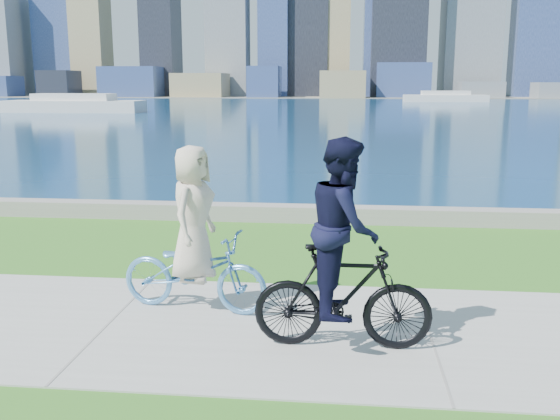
{
  "coord_description": "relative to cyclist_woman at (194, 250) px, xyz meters",
  "views": [
    {
      "loc": [
        2.95,
        -7.22,
        3.01
      ],
      "look_at": [
        1.96,
        2.04,
        1.1
      ],
      "focal_mm": 40.0,
      "sensor_mm": 36.0,
      "label": 1
    }
  ],
  "objects": [
    {
      "name": "cyclist_man",
      "position": [
        1.97,
        -1.02,
        0.19
      ],
      "size": [
        0.74,
        2.02,
        2.42
      ],
      "rotation": [
        0.0,
        0.0,
        1.57
      ],
      "color": "black",
      "rests_on": "ground"
    },
    {
      "name": "seawall",
      "position": [
        -0.97,
        5.65,
        -0.66
      ],
      "size": [
        90.0,
        0.5,
        0.35
      ],
      "primitive_type": "cube",
      "color": "gray",
      "rests_on": "ground"
    },
    {
      "name": "concrete_path",
      "position": [
        -0.97,
        -0.55,
        -0.83
      ],
      "size": [
        80.0,
        3.5,
        0.02
      ],
      "primitive_type": "cube",
      "color": "#9F9F9A",
      "rests_on": "ground"
    },
    {
      "name": "ferry_near",
      "position": [
        -26.02,
        54.58,
        -0.05
      ],
      "size": [
        14.07,
        4.02,
        1.91
      ],
      "color": "silver",
      "rests_on": "ground"
    },
    {
      "name": "ferry_far",
      "position": [
        17.28,
        94.57,
        -0.11
      ],
      "size": [
        12.93,
        3.69,
        1.76
      ],
      "color": "silver",
      "rests_on": "ground"
    },
    {
      "name": "cyclist_woman",
      "position": [
        0.0,
        0.0,
        0.0
      ],
      "size": [
        1.05,
        2.13,
        2.21
      ],
      "rotation": [
        0.0,
        0.0,
        1.4
      ],
      "color": "#589AD7",
      "rests_on": "ground"
    },
    {
      "name": "far_shore",
      "position": [
        -0.97,
        129.45,
        -0.78
      ],
      "size": [
        320.0,
        30.0,
        0.12
      ],
      "primitive_type": "cube",
      "color": "slate",
      "rests_on": "ground"
    },
    {
      "name": "bay_water",
      "position": [
        -0.97,
        71.45,
        -0.84
      ],
      "size": [
        320.0,
        131.0,
        0.01
      ],
      "primitive_type": "cube",
      "color": "navy",
      "rests_on": "ground"
    },
    {
      "name": "ground",
      "position": [
        -0.97,
        -0.55,
        -0.84
      ],
      "size": [
        320.0,
        320.0,
        0.0
      ],
      "primitive_type": "plane",
      "color": "#2C681B",
      "rests_on": "ground"
    }
  ]
}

